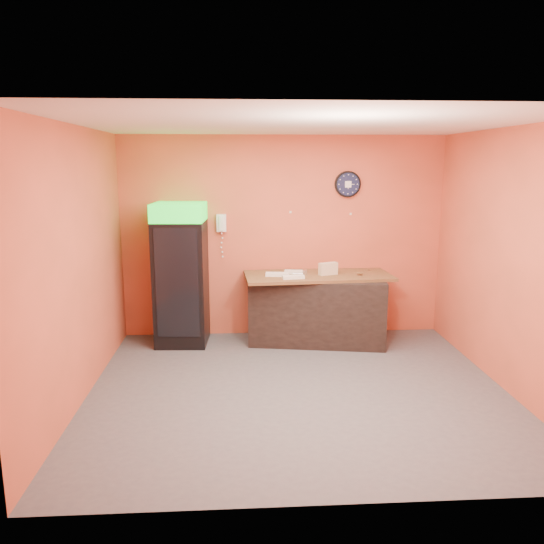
{
  "coord_description": "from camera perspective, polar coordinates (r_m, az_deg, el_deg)",
  "views": [
    {
      "loc": [
        -0.61,
        -5.37,
        2.42
      ],
      "look_at": [
        -0.24,
        0.6,
        1.19
      ],
      "focal_mm": 35.0,
      "sensor_mm": 36.0,
      "label": 1
    }
  ],
  "objects": [
    {
      "name": "wrapped_sandwich_mid",
      "position": [
        6.91,
        2.3,
        -0.54
      ],
      "size": [
        0.3,
        0.15,
        0.04
      ],
      "primitive_type": "cube",
      "rotation": [
        0.0,
        0.0,
        0.12
      ],
      "color": "white",
      "rests_on": "butcher_paper"
    },
    {
      "name": "prep_counter",
      "position": [
        7.32,
        4.9,
        -4.01
      ],
      "size": [
        1.91,
        1.09,
        0.9
      ],
      "primitive_type": "cube",
      "rotation": [
        0.0,
        0.0,
        -0.17
      ],
      "color": "black",
      "rests_on": "floor"
    },
    {
      "name": "wall_phone",
      "position": [
        7.37,
        -5.47,
        5.27
      ],
      "size": [
        0.13,
        0.11,
        0.24
      ],
      "color": "white",
      "rests_on": "back_wall"
    },
    {
      "name": "left_wall",
      "position": [
        5.71,
        -20.14,
        0.62
      ],
      "size": [
        0.02,
        4.0,
        2.8
      ],
      "primitive_type": "cube",
      "color": "#E15D3F",
      "rests_on": "floor"
    },
    {
      "name": "back_wall",
      "position": [
        7.47,
        1.21,
        3.78
      ],
      "size": [
        4.5,
        0.02,
        2.8
      ],
      "primitive_type": "cube",
      "color": "#E15D3F",
      "rests_on": "floor"
    },
    {
      "name": "ceiling",
      "position": [
        5.42,
        3.09,
        15.64
      ],
      "size": [
        4.5,
        4.0,
        0.02
      ],
      "primitive_type": "cube",
      "color": "white",
      "rests_on": "back_wall"
    },
    {
      "name": "butcher_paper",
      "position": [
        7.21,
        4.97,
        -0.4
      ],
      "size": [
        2.02,
        0.95,
        0.04
      ],
      "primitive_type": "cube",
      "rotation": [
        0.0,
        0.0,
        0.06
      ],
      "color": "brown",
      "rests_on": "prep_counter"
    },
    {
      "name": "kitchen_tool",
      "position": [
        7.16,
        3.56,
        -0.03
      ],
      "size": [
        0.07,
        0.07,
        0.07
      ],
      "primitive_type": "cylinder",
      "color": "silver",
      "rests_on": "butcher_paper"
    },
    {
      "name": "wrapped_sandwich_left",
      "position": [
        7.06,
        0.57,
        -0.26
      ],
      "size": [
        0.32,
        0.16,
        0.04
      ],
      "primitive_type": "cube",
      "rotation": [
        0.0,
        0.0,
        -0.13
      ],
      "color": "white",
      "rests_on": "butcher_paper"
    },
    {
      "name": "sub_roll_stack",
      "position": [
        7.17,
        6.06,
        0.35
      ],
      "size": [
        0.27,
        0.18,
        0.17
      ],
      "rotation": [
        0.0,
        0.0,
        0.39
      ],
      "color": "beige",
      "rests_on": "butcher_paper"
    },
    {
      "name": "right_wall",
      "position": [
        6.17,
        24.17,
        1.09
      ],
      "size": [
        0.02,
        4.0,
        2.8
      ],
      "primitive_type": "cube",
      "color": "#E15D3F",
      "rests_on": "floor"
    },
    {
      "name": "wrapped_sandwich_right",
      "position": [
        7.24,
        2.48,
        0.02
      ],
      "size": [
        0.3,
        0.16,
        0.04
      ],
      "primitive_type": "cube",
      "rotation": [
        0.0,
        0.0,
        -0.17
      ],
      "color": "white",
      "rests_on": "butcher_paper"
    },
    {
      "name": "wall_clock",
      "position": [
        7.5,
        8.15,
        9.33
      ],
      "size": [
        0.36,
        0.06,
        0.36
      ],
      "color": "black",
      "rests_on": "back_wall"
    },
    {
      "name": "beverage_cooler",
      "position": [
        7.18,
        -9.76,
        -0.49
      ],
      "size": [
        0.7,
        0.71,
        1.91
      ],
      "rotation": [
        0.0,
        0.0,
        -0.05
      ],
      "color": "black",
      "rests_on": "floor"
    },
    {
      "name": "floor",
      "position": [
        5.92,
        2.78,
        -12.5
      ],
      "size": [
        4.5,
        4.5,
        0.0
      ],
      "primitive_type": "plane",
      "color": "#47474C",
      "rests_on": "ground"
    }
  ]
}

